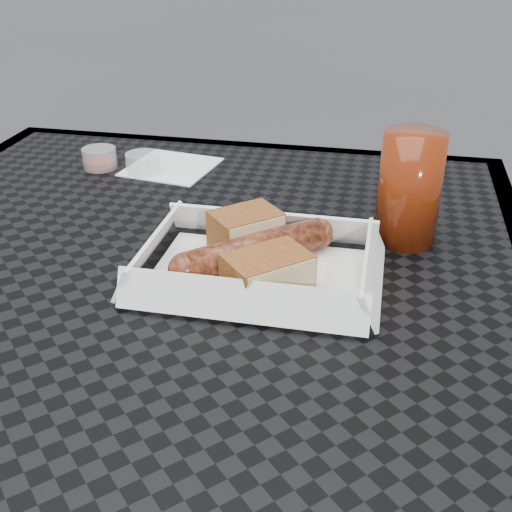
{
  "coord_description": "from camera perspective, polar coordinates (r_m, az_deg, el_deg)",
  "views": [
    {
      "loc": [
        0.22,
        -0.6,
        1.09
      ],
      "look_at": [
        0.1,
        -0.04,
        0.78
      ],
      "focal_mm": 45.0,
      "sensor_mm": 36.0,
      "label": 1
    }
  ],
  "objects": [
    {
      "name": "drink_glass",
      "position": [
        0.74,
        13.49,
        5.88
      ],
      "size": [
        0.07,
        0.07,
        0.13
      ],
      "primitive_type": "cylinder",
      "color": "#5D1B08",
      "rests_on": "patio_table"
    },
    {
      "name": "food_tray",
      "position": [
        0.67,
        0.17,
        -1.69
      ],
      "size": [
        0.22,
        0.15,
        0.0
      ],
      "primitive_type": "cube",
      "color": "white",
      "rests_on": "patio_table"
    },
    {
      "name": "veg_garnish",
      "position": [
        0.62,
        4.79,
        -4.48
      ],
      "size": [
        0.03,
        0.03,
        0.0
      ],
      "color": "red",
      "rests_on": "food_tray"
    },
    {
      "name": "patio_table",
      "position": [
        0.76,
        -7.06,
        -4.83
      ],
      "size": [
        0.8,
        0.8,
        0.74
      ],
      "color": "black",
      "rests_on": "ground"
    },
    {
      "name": "napkin",
      "position": [
        0.97,
        -7.54,
        7.86
      ],
      "size": [
        0.14,
        0.14,
        0.0
      ],
      "primitive_type": "cube",
      "rotation": [
        0.0,
        0.0,
        -0.15
      ],
      "color": "white",
      "rests_on": "patio_table"
    },
    {
      "name": "bratwurst",
      "position": [
        0.68,
        -0.11,
        0.46
      ],
      "size": [
        0.16,
        0.15,
        0.04
      ],
      "rotation": [
        0.0,
        0.0,
        0.74
      ],
      "color": "maroon",
      "rests_on": "food_tray"
    },
    {
      "name": "condiment_cup_empty",
      "position": [
        0.95,
        -9.99,
        8.1
      ],
      "size": [
        0.05,
        0.05,
        0.03
      ],
      "primitive_type": "cylinder",
      "color": "silver",
      "rests_on": "patio_table"
    },
    {
      "name": "condiment_cup_sauce",
      "position": [
        0.99,
        -13.73,
        8.45
      ],
      "size": [
        0.05,
        0.05,
        0.03
      ],
      "primitive_type": "cylinder",
      "color": "maroon",
      "rests_on": "patio_table"
    },
    {
      "name": "bread_far",
      "position": [
        0.63,
        1.02,
        -1.58
      ],
      "size": [
        0.1,
        0.09,
        0.04
      ],
      "primitive_type": "cube",
      "rotation": [
        0.0,
        0.0,
        0.74
      ],
      "color": "brown",
      "rests_on": "food_tray"
    },
    {
      "name": "bread_near",
      "position": [
        0.71,
        -0.92,
        2.23
      ],
      "size": [
        0.09,
        0.09,
        0.05
      ],
      "primitive_type": "cube",
      "rotation": [
        0.0,
        0.0,
        0.74
      ],
      "color": "brown",
      "rests_on": "food_tray"
    }
  ]
}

